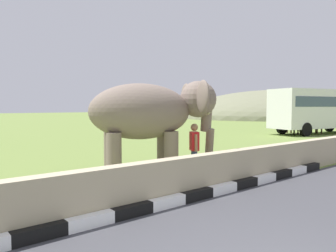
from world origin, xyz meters
The scene contains 8 objects.
striped_curb centered at (-0.35, 3.69, 0.12)m, with size 16.20×0.20×0.24m.
barrier_parapet centered at (2.00, 3.99, 0.50)m, with size 28.00×0.36×1.00m, color tan.
elephant centered at (2.59, 6.36, 1.98)m, with size 4.02×3.25×3.00m.
person_handler centered at (3.68, 5.61, 0.93)m, with size 0.42×0.61×1.66m.
bus_white centered at (22.49, 10.68, 2.08)m, with size 9.03×4.45×3.50m.
cow_near centered at (21.03, 12.06, 0.87)m, with size 1.18×1.89×1.23m.
cow_mid centered at (22.60, 10.87, 0.87)m, with size 1.47×1.76×1.23m.
hill_east centered at (55.00, 34.42, 0.00)m, with size 42.08×33.66×10.82m.
Camera 1 is at (-3.38, -1.64, 2.20)m, focal length 34.76 mm.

